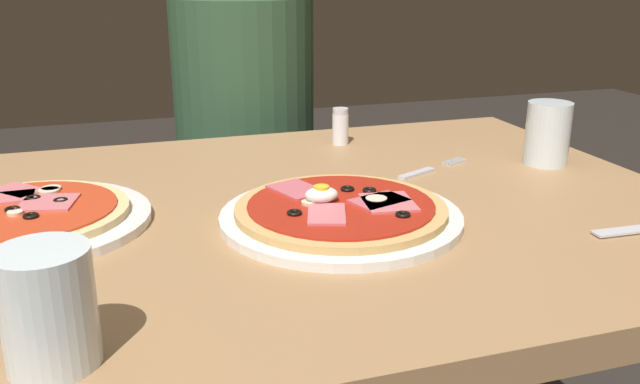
{
  "coord_description": "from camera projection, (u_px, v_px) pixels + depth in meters",
  "views": [
    {
      "loc": [
        -0.24,
        -0.86,
        1.06
      ],
      "look_at": [
        0.02,
        -0.04,
        0.76
      ],
      "focal_mm": 38.49,
      "sensor_mm": 36.0,
      "label": 1
    }
  ],
  "objects": [
    {
      "name": "dining_table",
      "position": [
        296.0,
        283.0,
        0.98
      ],
      "size": [
        1.13,
        0.83,
        0.73
      ],
      "color": "#9E754C",
      "rests_on": "ground"
    },
    {
      "name": "fork",
      "position": [
        428.0,
        170.0,
        1.1
      ],
      "size": [
        0.15,
        0.08,
        0.0
      ],
      "color": "silver",
      "rests_on": "dining_table"
    },
    {
      "name": "pizza_across_left",
      "position": [
        29.0,
        217.0,
        0.87
      ],
      "size": [
        0.3,
        0.3,
        0.03
      ],
      "color": "white",
      "rests_on": "dining_table"
    },
    {
      "name": "water_glass_far",
      "position": [
        547.0,
        138.0,
        1.13
      ],
      "size": [
        0.07,
        0.07,
        0.1
      ],
      "color": "silver",
      "rests_on": "dining_table"
    },
    {
      "name": "water_glass_near",
      "position": [
        49.0,
        316.0,
        0.56
      ],
      "size": [
        0.08,
        0.08,
        0.1
      ],
      "color": "silver",
      "rests_on": "dining_table"
    },
    {
      "name": "diner_person",
      "position": [
        247.0,
        179.0,
        1.63
      ],
      "size": [
        0.32,
        0.32,
        1.18
      ],
      "rotation": [
        0.0,
        0.0,
        3.14
      ],
      "color": "black",
      "rests_on": "ground"
    },
    {
      "name": "pizza_foreground",
      "position": [
        341.0,
        213.0,
        0.89
      ],
      "size": [
        0.31,
        0.31,
        0.05
      ],
      "color": "white",
      "rests_on": "dining_table"
    },
    {
      "name": "salt_shaker",
      "position": [
        340.0,
        127.0,
        1.25
      ],
      "size": [
        0.03,
        0.03,
        0.07
      ],
      "color": "white",
      "rests_on": "dining_table"
    }
  ]
}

